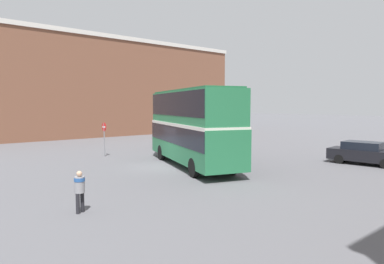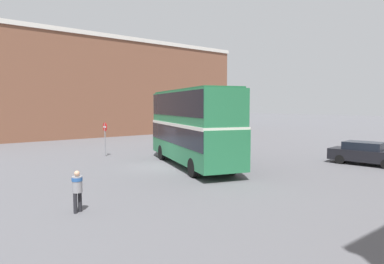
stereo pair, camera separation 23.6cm
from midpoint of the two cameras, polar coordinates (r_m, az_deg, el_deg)
ground_plane at (r=22.04m, az=-4.98°, el=-5.79°), size 240.00×240.00×0.00m
building_row_left at (r=48.62m, az=-14.94°, el=7.13°), size 10.65×38.68×12.61m
double_decker_bus at (r=21.95m, az=0.31°, el=1.56°), size 10.69×5.82×4.90m
pedestrian_foreground at (r=13.24m, az=-18.09°, el=-8.70°), size 0.51×0.51×1.55m
parked_car_kerb_near at (r=32.00m, az=-2.28°, el=-1.15°), size 4.81×2.14×1.57m
parked_car_kerb_far at (r=25.43m, az=27.22°, el=-3.17°), size 4.70×2.43×1.51m
no_entry_sign at (r=26.98m, az=-14.05°, el=-0.25°), size 0.66×0.08×2.61m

